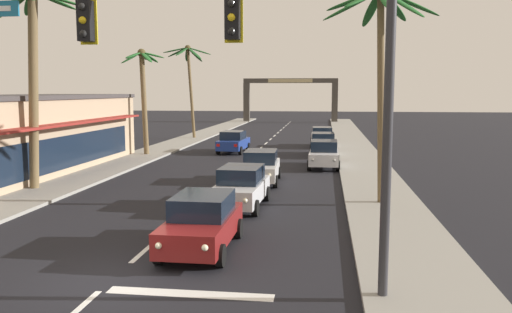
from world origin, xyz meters
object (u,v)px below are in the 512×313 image
(palm_left_farthest, at_px, (189,68))
(sedan_fifth_in_queue, at_px, (261,166))
(sedan_lead_at_stop_bar, at_px, (202,222))
(storefront_strip_left, at_px, (20,134))
(palm_left_third, at_px, (143,82))
(sedan_oncoming_far, at_px, (233,142))
(palm_right_second, at_px, (380,36))
(sedan_parked_nearest_kerb, at_px, (323,144))
(town_gateway_arch, at_px, (290,94))
(sedan_parked_far_kerb, at_px, (322,137))
(sedan_third_in_queue, at_px, (241,187))
(palm_left_second, at_px, (33,60))
(traffic_signal_mast, at_px, (244,58))
(sedan_parked_mid_kerb, at_px, (324,154))

(palm_left_farthest, bearing_deg, sedan_fifth_in_queue, -67.09)
(sedan_lead_at_stop_bar, distance_m, sedan_fifth_in_queue, 11.71)
(storefront_strip_left, bearing_deg, palm_left_third, 64.23)
(palm_left_third, bearing_deg, sedan_oncoming_far, 24.84)
(sedan_oncoming_far, bearing_deg, palm_right_second, -62.67)
(sedan_oncoming_far, height_order, palm_right_second, palm_right_second)
(palm_right_second, bearing_deg, sedan_parked_nearest_kerb, 97.63)
(palm_right_second, height_order, town_gateway_arch, palm_right_second)
(sedan_parked_far_kerb, bearing_deg, sedan_lead_at_stop_bar, -96.50)
(sedan_third_in_queue, xyz_separation_m, palm_left_third, (-9.77, 15.94, 4.53))
(palm_left_second, distance_m, town_gateway_arch, 57.43)
(sedan_fifth_in_queue, relative_size, sedan_oncoming_far, 0.99)
(sedan_parked_nearest_kerb, bearing_deg, storefront_strip_left, -148.20)
(palm_right_second, bearing_deg, palm_left_third, 135.84)
(traffic_signal_mast, distance_m, sedan_third_in_queue, 10.31)
(traffic_signal_mast, height_order, sedan_parked_mid_kerb, traffic_signal_mast)
(sedan_lead_at_stop_bar, distance_m, sedan_parked_far_kerb, 30.06)
(sedan_lead_at_stop_bar, distance_m, palm_left_farthest, 37.31)
(sedan_third_in_queue, distance_m, sedan_parked_far_kerb, 24.22)
(traffic_signal_mast, height_order, sedan_third_in_queue, traffic_signal_mast)
(sedan_third_in_queue, relative_size, storefront_strip_left, 0.23)
(sedan_lead_at_stop_bar, height_order, sedan_fifth_in_queue, same)
(sedan_fifth_in_queue, bearing_deg, palm_left_farthest, 112.91)
(sedan_parked_mid_kerb, bearing_deg, palm_left_third, 162.27)
(palm_left_second, bearing_deg, sedan_parked_mid_kerb, 35.20)
(sedan_parked_far_kerb, bearing_deg, sedan_parked_nearest_kerb, -89.09)
(sedan_oncoming_far, relative_size, palm_left_third, 0.58)
(town_gateway_arch, bearing_deg, sedan_parked_nearest_kerb, -82.83)
(sedan_parked_mid_kerb, relative_size, town_gateway_arch, 0.31)
(sedan_parked_nearest_kerb, distance_m, palm_left_third, 13.92)
(sedan_parked_nearest_kerb, xyz_separation_m, sedan_parked_far_kerb, (-0.10, 6.19, 0.00))
(sedan_parked_nearest_kerb, distance_m, palm_left_farthest, 18.76)
(sedan_parked_nearest_kerb, bearing_deg, palm_left_third, -171.81)
(sedan_third_in_queue, bearing_deg, palm_left_second, 167.53)
(traffic_signal_mast, distance_m, storefront_strip_left, 22.70)
(palm_right_second, distance_m, storefront_strip_left, 20.97)
(palm_left_second, distance_m, storefront_strip_left, 7.37)
(sedan_oncoming_far, relative_size, town_gateway_arch, 0.31)
(palm_left_third, bearing_deg, sedan_fifth_in_queue, -45.65)
(sedan_parked_mid_kerb, bearing_deg, sedan_fifth_in_queue, -118.92)
(sedan_third_in_queue, distance_m, palm_left_farthest, 31.86)
(storefront_strip_left, bearing_deg, town_gateway_arch, 76.87)
(sedan_lead_at_stop_bar, relative_size, palm_right_second, 0.50)
(sedan_parked_nearest_kerb, xyz_separation_m, palm_left_second, (-13.39, -15.58, 5.35))
(sedan_fifth_in_queue, bearing_deg, sedan_third_in_queue, -90.92)
(palm_left_farthest, distance_m, town_gateway_arch, 30.60)
(sedan_oncoming_far, relative_size, sedan_parked_far_kerb, 1.01)
(sedan_fifth_in_queue, relative_size, palm_left_farthest, 0.49)
(palm_left_third, distance_m, palm_left_farthest, 13.79)
(traffic_signal_mast, height_order, storefront_strip_left, traffic_signal_mast)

